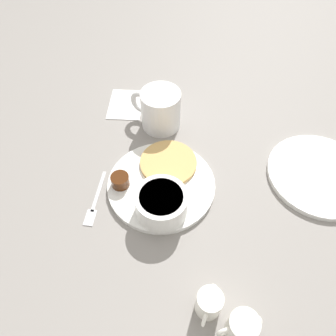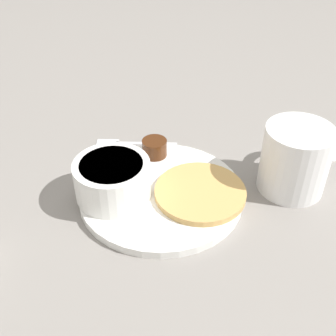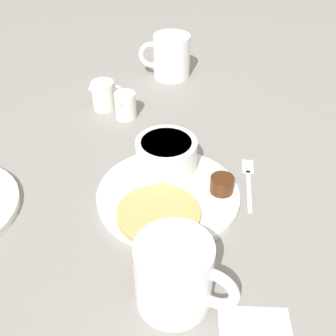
{
  "view_description": "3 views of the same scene",
  "coord_description": "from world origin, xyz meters",
  "px_view_note": "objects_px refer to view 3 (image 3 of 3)",
  "views": [
    {
      "loc": [
        0.4,
        0.05,
        0.59
      ],
      "look_at": [
        -0.01,
        0.01,
        0.05
      ],
      "focal_mm": 35.0,
      "sensor_mm": 36.0,
      "label": 1
    },
    {
      "loc": [
        -0.01,
        0.45,
        0.4
      ],
      "look_at": [
        -0.01,
        -0.01,
        0.04
      ],
      "focal_mm": 45.0,
      "sensor_mm": 36.0,
      "label": 2
    },
    {
      "loc": [
        -0.5,
        -0.04,
        0.47
      ],
      "look_at": [
        0.02,
        0.0,
        0.05
      ],
      "focal_mm": 45.0,
      "sensor_mm": 36.0,
      "label": 3
    }
  ],
  "objects_px": {
    "bowl": "(166,154)",
    "plate": "(168,195)",
    "coffee_mug": "(176,275)",
    "creamer_pitcher_near": "(126,105)",
    "creamer_pitcher_far": "(104,95)",
    "second_mug": "(170,56)",
    "fork": "(248,178)"
  },
  "relations": [
    {
      "from": "plate",
      "to": "coffee_mug",
      "type": "height_order",
      "value": "coffee_mug"
    },
    {
      "from": "second_mug",
      "to": "creamer_pitcher_near",
      "type": "bearing_deg",
      "value": 158.11
    },
    {
      "from": "plate",
      "to": "fork",
      "type": "distance_m",
      "value": 0.15
    },
    {
      "from": "bowl",
      "to": "second_mug",
      "type": "bearing_deg",
      "value": 3.12
    },
    {
      "from": "bowl",
      "to": "coffee_mug",
      "type": "bearing_deg",
      "value": -172.8
    },
    {
      "from": "creamer_pitcher_near",
      "to": "fork",
      "type": "bearing_deg",
      "value": -127.28
    },
    {
      "from": "fork",
      "to": "coffee_mug",
      "type": "bearing_deg",
      "value": 156.06
    },
    {
      "from": "bowl",
      "to": "coffee_mug",
      "type": "height_order",
      "value": "coffee_mug"
    },
    {
      "from": "bowl",
      "to": "creamer_pitcher_far",
      "type": "bearing_deg",
      "value": 35.72
    },
    {
      "from": "creamer_pitcher_near",
      "to": "second_mug",
      "type": "height_order",
      "value": "second_mug"
    },
    {
      "from": "plate",
      "to": "second_mug",
      "type": "height_order",
      "value": "second_mug"
    },
    {
      "from": "bowl",
      "to": "second_mug",
      "type": "height_order",
      "value": "second_mug"
    },
    {
      "from": "plate",
      "to": "bowl",
      "type": "distance_m",
      "value": 0.07
    },
    {
      "from": "creamer_pitcher_near",
      "to": "fork",
      "type": "height_order",
      "value": "creamer_pitcher_near"
    },
    {
      "from": "creamer_pitcher_near",
      "to": "creamer_pitcher_far",
      "type": "relative_size",
      "value": 0.93
    },
    {
      "from": "coffee_mug",
      "to": "fork",
      "type": "bearing_deg",
      "value": -23.94
    },
    {
      "from": "creamer_pitcher_near",
      "to": "second_mug",
      "type": "xyz_separation_m",
      "value": [
        0.19,
        -0.08,
        0.02
      ]
    },
    {
      "from": "coffee_mug",
      "to": "creamer_pitcher_near",
      "type": "bearing_deg",
      "value": 16.83
    },
    {
      "from": "creamer_pitcher_near",
      "to": "creamer_pitcher_far",
      "type": "xyz_separation_m",
      "value": [
        0.03,
        0.05,
        0.0
      ]
    },
    {
      "from": "bowl",
      "to": "plate",
      "type": "bearing_deg",
      "value": -172.85
    },
    {
      "from": "plate",
      "to": "second_mug",
      "type": "distance_m",
      "value": 0.44
    },
    {
      "from": "plate",
      "to": "coffee_mug",
      "type": "xyz_separation_m",
      "value": [
        -0.19,
        -0.02,
        0.04
      ]
    },
    {
      "from": "coffee_mug",
      "to": "second_mug",
      "type": "relative_size",
      "value": 1.04
    },
    {
      "from": "creamer_pitcher_near",
      "to": "second_mug",
      "type": "bearing_deg",
      "value": -21.89
    },
    {
      "from": "plate",
      "to": "coffee_mug",
      "type": "distance_m",
      "value": 0.2
    },
    {
      "from": "bowl",
      "to": "fork",
      "type": "bearing_deg",
      "value": -92.78
    },
    {
      "from": "fork",
      "to": "creamer_pitcher_far",
      "type": "bearing_deg",
      "value": 53.64
    },
    {
      "from": "coffee_mug",
      "to": "second_mug",
      "type": "bearing_deg",
      "value": 4.79
    },
    {
      "from": "second_mug",
      "to": "bowl",
      "type": "bearing_deg",
      "value": -176.88
    },
    {
      "from": "plate",
      "to": "creamer_pitcher_far",
      "type": "distance_m",
      "value": 0.32
    },
    {
      "from": "coffee_mug",
      "to": "plate",
      "type": "bearing_deg",
      "value": 7.22
    },
    {
      "from": "creamer_pitcher_far",
      "to": "fork",
      "type": "distance_m",
      "value": 0.36
    }
  ]
}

